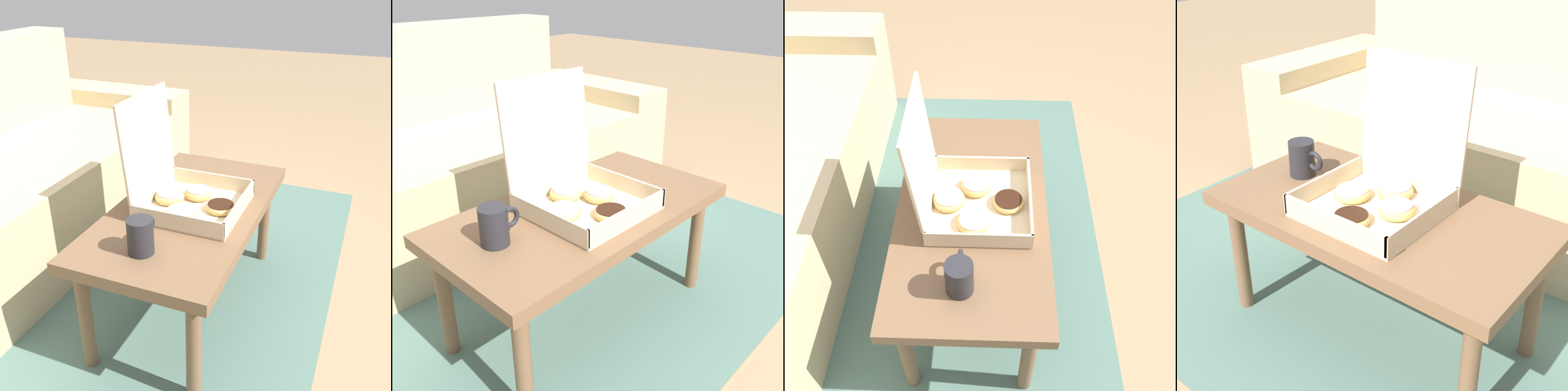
% 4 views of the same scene
% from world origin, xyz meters
% --- Properties ---
extents(ground_plane, '(12.00, 12.00, 0.00)m').
position_xyz_m(ground_plane, '(0.00, 0.00, 0.00)').
color(ground_plane, '#937756').
extents(area_rug, '(2.39, 1.86, 0.01)m').
position_xyz_m(area_rug, '(0.00, 0.30, 0.01)').
color(area_rug, '#4C6B60').
rests_on(area_rug, ground_plane).
extents(coffee_table, '(0.92, 0.48, 0.43)m').
position_xyz_m(coffee_table, '(0.00, -0.12, 0.37)').
color(coffee_table, brown).
rests_on(coffee_table, ground_plane).
extents(pastry_box, '(0.34, 0.35, 0.38)m').
position_xyz_m(pastry_box, '(-0.00, -0.10, 0.49)').
color(pastry_box, beige).
rests_on(pastry_box, coffee_table).
extents(coffee_mug, '(0.12, 0.08, 0.11)m').
position_xyz_m(coffee_mug, '(-0.31, -0.10, 0.48)').
color(coffee_mug, '#232328').
rests_on(coffee_mug, coffee_table).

